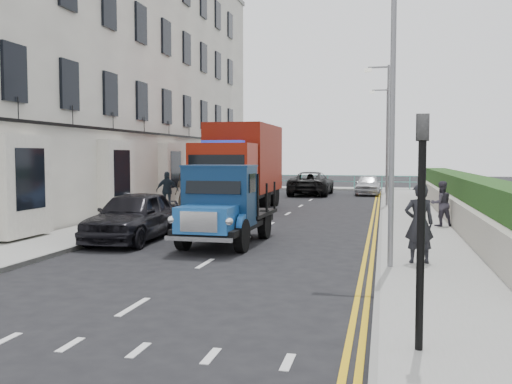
% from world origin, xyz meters
% --- Properties ---
extents(ground, '(120.00, 120.00, 0.00)m').
position_xyz_m(ground, '(0.00, 0.00, 0.00)').
color(ground, black).
rests_on(ground, ground).
extents(pavement_west, '(2.40, 38.00, 0.12)m').
position_xyz_m(pavement_west, '(-5.20, 9.00, 0.06)').
color(pavement_west, gray).
rests_on(pavement_west, ground).
extents(pavement_east, '(2.60, 38.00, 0.12)m').
position_xyz_m(pavement_east, '(5.30, 9.00, 0.06)').
color(pavement_east, gray).
rests_on(pavement_east, ground).
extents(promenade, '(30.00, 2.50, 0.12)m').
position_xyz_m(promenade, '(0.00, 29.00, 0.06)').
color(promenade, gray).
rests_on(promenade, ground).
extents(sea_plane, '(120.00, 120.00, 0.00)m').
position_xyz_m(sea_plane, '(0.00, 60.00, 0.00)').
color(sea_plane, '#4E5F6A').
rests_on(sea_plane, ground).
extents(terrace_west, '(6.31, 30.20, 14.25)m').
position_xyz_m(terrace_west, '(-9.47, 13.00, 7.17)').
color(terrace_west, white).
rests_on(terrace_west, ground).
extents(garden_east, '(1.45, 28.00, 1.75)m').
position_xyz_m(garden_east, '(7.21, 9.00, 0.90)').
color(garden_east, '#B2AD9E').
rests_on(garden_east, ground).
extents(seafront_railing, '(13.00, 0.08, 1.11)m').
position_xyz_m(seafront_railing, '(0.00, 28.20, 0.58)').
color(seafront_railing, '#59B2A5').
rests_on(seafront_railing, ground).
extents(lamp_near, '(1.23, 0.18, 7.00)m').
position_xyz_m(lamp_near, '(4.18, -2.00, 4.00)').
color(lamp_near, slate).
rests_on(lamp_near, ground).
extents(lamp_mid, '(1.23, 0.18, 7.00)m').
position_xyz_m(lamp_mid, '(4.18, 14.00, 4.00)').
color(lamp_mid, slate).
rests_on(lamp_mid, ground).
extents(lamp_far, '(1.23, 0.18, 7.00)m').
position_xyz_m(lamp_far, '(4.18, 24.00, 4.00)').
color(lamp_far, slate).
rests_on(lamp_far, ground).
extents(traffic_signal, '(0.16, 0.20, 3.10)m').
position_xyz_m(traffic_signal, '(4.60, -7.50, 2.07)').
color(traffic_signal, black).
rests_on(traffic_signal, ground).
extents(bedford_lorry, '(2.04, 4.88, 2.27)m').
position_xyz_m(bedford_lorry, '(-0.33, 0.54, 1.05)').
color(bedford_lorry, black).
rests_on(bedford_lorry, ground).
extents(red_lorry, '(2.69, 7.76, 4.06)m').
position_xyz_m(red_lorry, '(-2.45, 11.20, 2.16)').
color(red_lorry, black).
rests_on(red_lorry, ground).
extents(parked_car_front, '(1.85, 4.47, 1.52)m').
position_xyz_m(parked_car_front, '(-3.22, 1.00, 0.76)').
color(parked_car_front, black).
rests_on(parked_car_front, ground).
extents(parked_car_mid, '(2.10, 4.54, 1.44)m').
position_xyz_m(parked_car_mid, '(-2.60, 7.00, 0.72)').
color(parked_car_mid, '#6186D0').
rests_on(parked_car_mid, ground).
extents(parked_car_rear, '(2.18, 5.09, 1.46)m').
position_xyz_m(parked_car_rear, '(-3.60, 12.72, 0.73)').
color(parked_car_rear, '#A4A5A9').
rests_on(parked_car_rear, ground).
extents(seafront_car_left, '(2.58, 5.53, 1.53)m').
position_xyz_m(seafront_car_left, '(-0.50, 22.33, 0.77)').
color(seafront_car_left, black).
rests_on(seafront_car_left, ground).
extents(seafront_car_right, '(1.64, 3.94, 1.33)m').
position_xyz_m(seafront_car_right, '(3.12, 23.14, 0.67)').
color(seafront_car_right, silver).
rests_on(seafront_car_right, ground).
extents(pedestrian_east_near, '(0.73, 0.53, 1.83)m').
position_xyz_m(pedestrian_east_near, '(4.94, -1.44, 1.03)').
color(pedestrian_east_near, black).
rests_on(pedestrian_east_near, pavement_east).
extents(pedestrian_east_far, '(0.92, 0.83, 1.57)m').
position_xyz_m(pedestrian_east_far, '(6.10, 5.84, 0.91)').
color(pedestrian_east_far, '#383440').
rests_on(pedestrian_east_far, pavement_east).
extents(pedestrian_west_near, '(1.09, 0.69, 1.73)m').
position_xyz_m(pedestrian_west_near, '(-5.49, 9.52, 0.99)').
color(pedestrian_west_near, '#1B2731').
rests_on(pedestrian_west_near, pavement_west).
extents(pedestrian_west_far, '(0.84, 0.57, 1.68)m').
position_xyz_m(pedestrian_west_far, '(-5.48, 11.66, 0.96)').
color(pedestrian_west_far, '#433A30').
rests_on(pedestrian_west_far, pavement_west).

